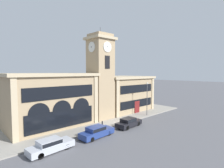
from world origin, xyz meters
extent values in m
plane|color=#56565B|center=(0.00, 0.00, 0.00)|extent=(300.00, 300.00, 0.00)
cube|color=gray|center=(0.00, 7.62, 0.07)|extent=(37.73, 15.24, 0.15)
cube|color=tan|center=(0.00, 5.23, 7.09)|extent=(3.71, 3.71, 14.18)
cube|color=tan|center=(0.00, 5.23, 14.40)|extent=(4.41, 4.41, 0.45)
cube|color=tan|center=(0.00, 5.23, 14.93)|extent=(3.41, 3.41, 0.60)
cylinder|color=#4C4C51|center=(0.00, 5.23, 15.83)|extent=(0.10, 0.10, 1.20)
cylinder|color=silver|center=(0.00, 3.32, 12.79)|extent=(1.77, 0.10, 1.77)
cylinder|color=black|center=(0.00, 3.25, 12.79)|extent=(0.14, 0.04, 0.14)
cylinder|color=silver|center=(-1.90, 5.23, 12.79)|extent=(0.10, 1.77, 1.77)
cylinder|color=black|center=(-1.97, 5.23, 12.79)|extent=(0.04, 0.14, 0.14)
cube|color=black|center=(0.00, 3.33, 10.20)|extent=(1.04, 0.10, 2.20)
cube|color=tan|center=(-8.51, 8.31, 3.94)|extent=(12.71, 9.87, 7.89)
cube|color=tan|center=(-8.51, 8.31, 8.11)|extent=(13.41, 10.57, 0.45)
cube|color=tan|center=(-14.51, 3.31, 3.94)|extent=(0.70, 0.16, 7.89)
cube|color=tan|center=(-2.50, 3.31, 3.94)|extent=(0.70, 0.16, 7.89)
cube|color=black|center=(-8.51, 3.33, 5.68)|extent=(10.42, 0.10, 1.73)
cube|color=black|center=(-8.51, 3.33, 1.89)|extent=(10.17, 0.10, 2.52)
cylinder|color=black|center=(-11.69, 3.32, 3.15)|extent=(2.78, 0.06, 2.78)
cylinder|color=black|center=(-8.51, 3.32, 3.15)|extent=(2.78, 0.06, 2.78)
cylinder|color=black|center=(-5.33, 3.32, 3.15)|extent=(2.78, 0.06, 2.78)
cube|color=tan|center=(8.09, 8.31, 3.56)|extent=(11.88, 9.87, 7.12)
cube|color=tan|center=(8.09, 8.31, 7.34)|extent=(12.58, 10.57, 0.45)
cube|color=tan|center=(2.50, 3.31, 3.56)|extent=(0.70, 0.16, 7.12)
cube|color=tan|center=(13.68, 3.31, 3.56)|extent=(0.70, 0.16, 7.12)
cube|color=black|center=(8.09, 3.33, 5.12)|extent=(9.74, 0.10, 1.57)
cube|color=maroon|center=(8.09, 3.32, 1.28)|extent=(1.50, 0.12, 2.56)
cube|color=black|center=(8.09, 3.33, 2.05)|extent=(9.74, 0.10, 1.59)
cube|color=#B2B7C1|center=(-12.29, -1.48, 0.52)|extent=(4.97, 2.10, 0.70)
cube|color=#B2B7C1|center=(-12.48, -1.49, 1.14)|extent=(2.44, 1.75, 0.53)
cube|color=black|center=(-12.48, -1.49, 1.14)|extent=(2.35, 1.78, 0.40)
cylinder|color=black|center=(-10.83, -0.60, 0.31)|extent=(0.64, 0.26, 0.63)
cylinder|color=black|center=(-10.73, -2.15, 0.31)|extent=(0.64, 0.26, 0.63)
cylinder|color=black|center=(-13.84, -0.81, 0.31)|extent=(0.64, 0.26, 0.63)
cylinder|color=black|center=(-13.74, -2.35, 0.31)|extent=(0.64, 0.26, 0.63)
cube|color=navy|center=(-6.07, -1.48, 0.53)|extent=(4.97, 2.08, 0.74)
cube|color=navy|center=(-6.26, -1.49, 1.17)|extent=(2.44, 1.73, 0.55)
cube|color=black|center=(-6.26, -1.49, 1.17)|extent=(2.35, 1.76, 0.41)
cylinder|color=black|center=(-4.62, -0.61, 0.30)|extent=(0.62, 0.26, 0.60)
cylinder|color=black|center=(-4.51, -2.14, 0.30)|extent=(0.62, 0.26, 0.60)
cylinder|color=black|center=(-7.63, -0.82, 0.30)|extent=(0.62, 0.26, 0.60)
cylinder|color=black|center=(-7.52, -2.34, 0.30)|extent=(0.62, 0.26, 0.60)
cube|color=black|center=(0.21, -1.48, 0.53)|extent=(4.72, 2.10, 0.68)
cube|color=black|center=(0.02, -1.49, 1.14)|extent=(2.32, 1.76, 0.52)
cube|color=black|center=(0.02, -1.49, 1.14)|extent=(2.23, 1.79, 0.39)
cylinder|color=black|center=(1.58, -0.60, 0.35)|extent=(0.71, 0.27, 0.69)
cylinder|color=black|center=(1.69, -2.16, 0.35)|extent=(0.71, 0.27, 0.69)
cylinder|color=black|center=(-1.27, -0.79, 0.35)|extent=(0.71, 0.27, 0.69)
cylinder|color=black|center=(-1.16, -2.36, 0.35)|extent=(0.71, 0.27, 0.69)
cylinder|color=#4C4C51|center=(7.85, 0.67, 3.15)|extent=(0.12, 0.12, 5.99)
sphere|color=silver|center=(7.85, 0.67, 6.32)|extent=(0.36, 0.36, 0.36)
cylinder|color=black|center=(-3.48, 0.57, 0.60)|extent=(0.18, 0.18, 0.90)
sphere|color=black|center=(-3.48, 0.57, 1.13)|extent=(0.16, 0.16, 0.16)
cylinder|color=red|center=(-5.50, 0.33, 0.50)|extent=(0.22, 0.22, 0.70)
sphere|color=red|center=(-5.50, 0.33, 0.93)|extent=(0.19, 0.19, 0.19)
camera|label=1|loc=(-19.86, -19.22, 8.50)|focal=28.00mm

